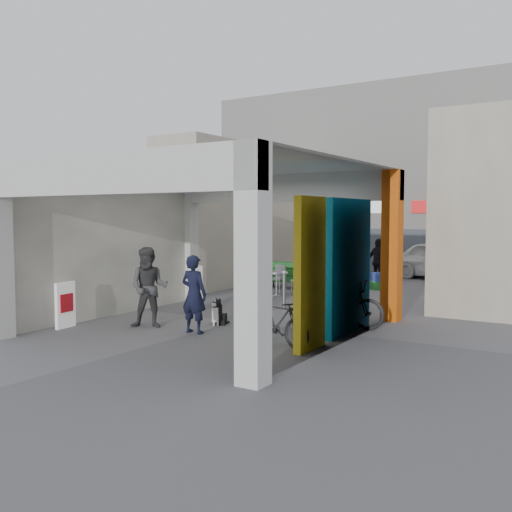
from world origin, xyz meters
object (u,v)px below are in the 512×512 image
Objects in this scene: produce_stand at (283,278)px; man_elderly at (319,281)px; man_back_turned at (149,287)px; white_van at (445,260)px; bicycle_front at (339,303)px; bicycle_rear at (278,322)px; cafe_set at (278,284)px; man_crates at (379,261)px; border_collie at (219,314)px; man_with_dog at (194,294)px.

man_elderly is at bearing -48.59° from produce_stand.
white_van is (3.14, 12.98, -0.14)m from man_back_turned.
bicycle_front is 2.32m from bicycle_rear.
man_crates is (1.78, 4.13, 0.51)m from cafe_set.
produce_stand is 7.66m from man_back_turned.
man_elderly reaches higher than white_van.
bicycle_front is (3.51, 2.24, -0.35)m from man_back_turned.
man_with_dog is at bearing -109.24° from border_collie.
man_elderly is at bearing 121.92° from man_crates.
white_van is (1.94, 12.93, -0.08)m from man_with_dog.
man_back_turned is at bearing -145.76° from man_elderly.
man_elderly is at bearing 27.55° from border_collie.
man_with_dog is at bearing -27.92° from man_back_turned.
man_with_dog is at bearing -171.59° from white_van.
man_elderly is at bearing -118.66° from man_with_dog.
bicycle_front is at bearing 5.85° from bicycle_rear.
cafe_set is at bearing -77.68° from man_with_dog.
border_collie is at bearing -74.31° from cafe_set.
bicycle_rear is 13.06m from white_van.
man_back_turned is at bearing 0.85° from man_with_dog.
man_back_turned is 0.41× the size of white_van.
border_collie is at bearing -142.47° from man_elderly.
white_van is (4.05, 5.40, 0.40)m from produce_stand.
cafe_set is at bearing 82.25° from border_collie.
man_elderly is 1.15m from bicycle_front.
man_elderly is at bearing 22.78° from bicycle_rear.
produce_stand is 5.90m from man_elderly.
man_elderly is 1.19× the size of bicycle_rear.
man_back_turned is 0.98× the size of man_elderly.
man_back_turned reaches higher than cafe_set.
man_crates is at bearing 66.69° from cafe_set.
white_van is at bearing 63.11° from cafe_set.
border_collie is 0.35× the size of man_back_turned.
man_elderly is 1.10× the size of man_crates.
man_elderly reaches higher than man_crates.
white_van is at bearing -3.32° from bicycle_front.
cafe_set is at bearing 38.92° from bicycle_front.
produce_stand is at bearing 160.04° from white_van.
white_van is (3.46, 6.81, 0.43)m from cafe_set.
cafe_set is at bearing -63.50° from produce_stand.
man_crates is (0.33, 9.27, 0.57)m from border_collie.
man_with_dog is at bearing 98.02° from bicycle_rear.
man_with_dog is 0.82× the size of bicycle_front.
white_van is (0.46, 10.04, -0.16)m from man_elderly.
white_van reaches higher than border_collie.
cafe_set is at bearing 170.04° from white_van.
bicycle_front is at bearing -138.16° from man_with_dog.
border_collie is 0.41× the size of bicycle_rear.
border_collie is at bearing -172.62° from white_van.
border_collie is 12.13m from white_van.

